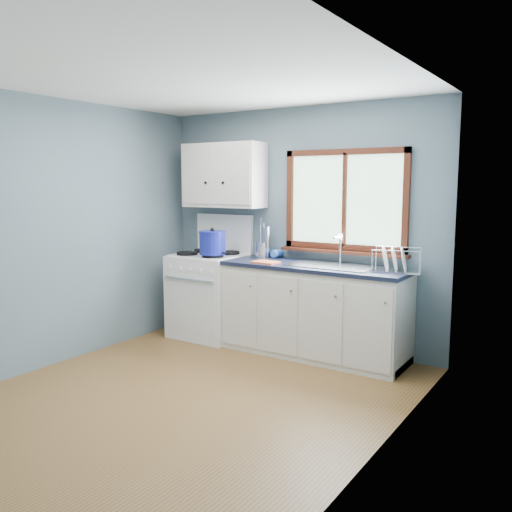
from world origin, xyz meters
The scene contains 18 objects.
floor centered at (0.00, 0.00, -0.01)m, with size 3.20×3.60×0.02m, color brown.
ceiling centered at (0.00, 0.00, 2.51)m, with size 3.20×3.60×0.02m, color white.
wall_back centered at (0.00, 1.81, 1.25)m, with size 3.20×0.02×2.50m, color slate.
wall_left centered at (-1.61, 0.00, 1.25)m, with size 0.02×3.60×2.50m, color slate.
wall_right centered at (1.61, 0.00, 1.25)m, with size 0.02×3.60×2.50m, color slate.
gas_range centered at (-0.95, 1.47, 0.49)m, with size 0.76×0.69×1.36m.
base_cabinets centered at (0.36, 1.49, 0.41)m, with size 1.85×0.60×0.88m.
countertop centered at (0.36, 1.49, 0.90)m, with size 1.89×0.64×0.04m, color black.
sink centered at (0.54, 1.49, 0.86)m, with size 0.84×0.46×0.44m.
window centered at (0.54, 1.77, 1.48)m, with size 1.36×0.10×1.03m.
upper_cabinets centered at (-0.85, 1.63, 1.80)m, with size 0.95×0.35×0.70m.
skillet centered at (-0.78, 1.32, 0.99)m, with size 0.39×0.27×0.05m.
stockpot centered at (-0.78, 1.32, 1.09)m, with size 0.30×0.30×0.28m.
utensil_crock centered at (-0.36, 1.63, 1.01)m, with size 0.14×0.14×0.42m.
thermos centered at (-0.32, 1.67, 1.09)m, with size 0.08×0.08×0.33m, color silver.
soap_bottle centered at (-0.22, 1.65, 1.04)m, with size 0.09×0.09×0.24m, color blue.
dish_towel centered at (-0.10, 1.32, 0.93)m, with size 0.25×0.18×0.02m, color #E1693A.
dish_rack centered at (1.15, 1.54, 0.98)m, with size 0.50×0.42×0.22m.
Camera 1 is at (2.75, -3.24, 1.72)m, focal length 38.00 mm.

